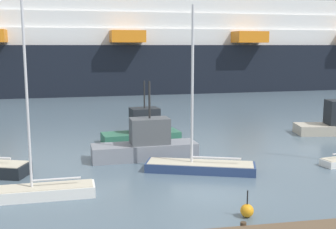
{
  "coord_description": "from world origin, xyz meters",
  "views": [
    {
      "loc": [
        -5.74,
        -19.57,
        7.47
      ],
      "look_at": [
        0.0,
        11.74,
        2.21
      ],
      "focal_mm": 44.93,
      "sensor_mm": 36.0,
      "label": 1
    }
  ],
  "objects_px": {
    "cruise_ship": "(118,49)",
    "fishing_boat_2": "(142,130)",
    "sailboat_2": "(200,164)",
    "fishing_boat_3": "(146,145)",
    "channel_buoy_0": "(247,210)",
    "sailboat_0": "(41,189)"
  },
  "relations": [
    {
      "from": "sailboat_0",
      "to": "sailboat_2",
      "type": "relative_size",
      "value": 0.98
    },
    {
      "from": "sailboat_2",
      "to": "cruise_ship",
      "type": "xyz_separation_m",
      "value": [
        -1.62,
        48.53,
        6.4
      ]
    },
    {
      "from": "sailboat_2",
      "to": "fishing_boat_3",
      "type": "bearing_deg",
      "value": -32.72
    },
    {
      "from": "sailboat_2",
      "to": "channel_buoy_0",
      "type": "xyz_separation_m",
      "value": [
        0.31,
        -6.93,
        -0.16
      ]
    },
    {
      "from": "sailboat_2",
      "to": "channel_buoy_0",
      "type": "bearing_deg",
      "value": 111.49
    },
    {
      "from": "fishing_boat_2",
      "to": "fishing_boat_3",
      "type": "distance_m",
      "value": 4.95
    },
    {
      "from": "fishing_boat_3",
      "to": "channel_buoy_0",
      "type": "bearing_deg",
      "value": -76.93
    },
    {
      "from": "sailboat_2",
      "to": "fishing_boat_2",
      "type": "xyz_separation_m",
      "value": [
        -2.43,
        8.45,
        0.47
      ]
    },
    {
      "from": "sailboat_2",
      "to": "fishing_boat_3",
      "type": "relative_size",
      "value": 1.37
    },
    {
      "from": "cruise_ship",
      "to": "fishing_boat_2",
      "type": "bearing_deg",
      "value": -94.11
    },
    {
      "from": "fishing_boat_2",
      "to": "cruise_ship",
      "type": "bearing_deg",
      "value": 80.87
    },
    {
      "from": "cruise_ship",
      "to": "sailboat_2",
      "type": "bearing_deg",
      "value": -91.04
    },
    {
      "from": "fishing_boat_2",
      "to": "fishing_boat_3",
      "type": "xyz_separation_m",
      "value": [
        -0.35,
        -4.94,
        0.02
      ]
    },
    {
      "from": "fishing_boat_2",
      "to": "channel_buoy_0",
      "type": "xyz_separation_m",
      "value": [
        2.75,
        -15.37,
        -0.62
      ]
    },
    {
      "from": "sailboat_2",
      "to": "fishing_boat_3",
      "type": "xyz_separation_m",
      "value": [
        -2.78,
        3.5,
        0.49
      ]
    },
    {
      "from": "fishing_boat_3",
      "to": "channel_buoy_0",
      "type": "relative_size",
      "value": 5.81
    },
    {
      "from": "channel_buoy_0",
      "to": "cruise_ship",
      "type": "height_order",
      "value": "cruise_ship"
    },
    {
      "from": "fishing_boat_2",
      "to": "sailboat_2",
      "type": "bearing_deg",
      "value": -81.92
    },
    {
      "from": "sailboat_0",
      "to": "channel_buoy_0",
      "type": "relative_size",
      "value": 7.84
    },
    {
      "from": "cruise_ship",
      "to": "channel_buoy_0",
      "type": "bearing_deg",
      "value": -90.95
    },
    {
      "from": "sailboat_2",
      "to": "fishing_boat_2",
      "type": "bearing_deg",
      "value": -55.06
    },
    {
      "from": "fishing_boat_3",
      "to": "fishing_boat_2",
      "type": "bearing_deg",
      "value": 82.55
    }
  ]
}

